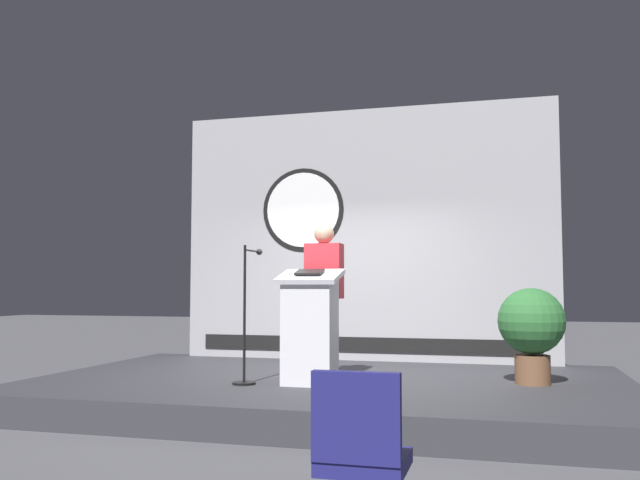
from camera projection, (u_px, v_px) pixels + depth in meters
ground_plane at (331, 405)px, 7.41m from camera, size 40.00×40.00×0.00m
stage_platform at (331, 392)px, 7.42m from camera, size 6.40×4.00×0.30m
banner_display at (362, 234)px, 9.34m from camera, size 5.19×0.12×3.49m
podium at (310, 328)px, 6.95m from camera, size 0.64×0.50×1.20m
speaker_person at (324, 299)px, 7.43m from camera, size 0.40×0.26×1.70m
microphone_stand at (246, 334)px, 7.03m from camera, size 0.24×0.58×1.44m
potted_plant at (532, 326)px, 6.99m from camera, size 0.69×0.69×0.99m
audience_chair_left at (361, 448)px, 3.37m from camera, size 0.44×0.45×0.89m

